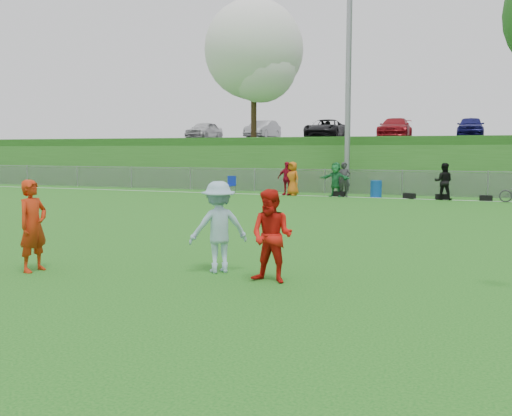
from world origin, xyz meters
The scene contains 15 objects.
ground centered at (0.00, 0.00, 0.00)m, with size 120.00×120.00×0.00m, color #125715.
sideline_far centered at (0.00, 18.00, 0.01)m, with size 60.00×0.10×0.01m, color white.
fence centered at (0.00, 20.00, 0.65)m, with size 58.00×0.06×1.30m.
light_pole centered at (-3.00, 20.80, 6.71)m, with size 1.20×0.40×12.15m.
berm centered at (0.00, 31.00, 1.50)m, with size 120.00×18.00×3.00m, color #235818.
parking_lot centered at (0.00, 33.00, 3.05)m, with size 120.00×12.00×0.10m, color black.
tree_white_flowering centered at (-9.84, 24.92, 8.32)m, with size 6.30×6.30×8.78m.
car_row centered at (-1.17, 32.00, 3.82)m, with size 32.04×5.18×1.44m.
spectator_row centered at (-2.64, 18.00, 0.85)m, with size 8.49×0.83×1.69m.
gear_bags centered at (0.93, 18.10, 0.13)m, with size 7.25×0.49×0.26m.
player_red_left centered at (-4.30, -1.03, 0.87)m, with size 0.63×0.42×1.74m, color #B7280C.
player_red_center centered at (0.21, -0.25, 0.81)m, with size 0.79×0.61×1.62m, color red.
player_blue centered at (-1.00, 0.16, 0.86)m, with size 1.11×0.64×1.71m, color #94B9CD.
recycling_bin centered at (-1.03, 18.31, 0.41)m, with size 0.55×0.55×0.82m, color #0D4093.
camp_chair centered at (-8.72, 18.23, 0.27)m, with size 0.56×0.57×0.91m.
Camera 1 is at (3.46, -9.43, 2.30)m, focal length 40.00 mm.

